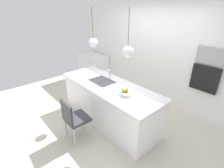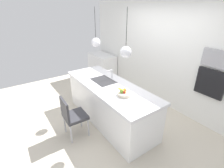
{
  "view_description": "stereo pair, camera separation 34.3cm",
  "coord_description": "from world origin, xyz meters",
  "px_view_note": "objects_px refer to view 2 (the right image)",
  "views": [
    {
      "loc": [
        2.45,
        -2.04,
        2.4
      ],
      "look_at": [
        0.1,
        0.0,
        0.95
      ],
      "focal_mm": 26.55,
      "sensor_mm": 36.0,
      "label": 1
    },
    {
      "loc": [
        2.66,
        -1.77,
        2.4
      ],
      "look_at": [
        0.1,
        0.0,
        0.95
      ],
      "focal_mm": 26.55,
      "sensor_mm": 36.0,
      "label": 2
    }
  ],
  "objects_px": {
    "fruit_bowl": "(124,93)",
    "oven": "(210,83)",
    "chair_near": "(72,115)",
    "microwave": "(217,59)"
  },
  "relations": [
    {
      "from": "fruit_bowl",
      "to": "microwave",
      "type": "distance_m",
      "value": 1.87
    },
    {
      "from": "microwave",
      "to": "fruit_bowl",
      "type": "bearing_deg",
      "value": -114.81
    },
    {
      "from": "microwave",
      "to": "chair_near",
      "type": "xyz_separation_m",
      "value": [
        -1.28,
        -2.47,
        -1.02
      ]
    },
    {
      "from": "fruit_bowl",
      "to": "chair_near",
      "type": "distance_m",
      "value": 1.1
    },
    {
      "from": "fruit_bowl",
      "to": "oven",
      "type": "bearing_deg",
      "value": 65.19
    },
    {
      "from": "oven",
      "to": "chair_near",
      "type": "xyz_separation_m",
      "value": [
        -1.28,
        -2.47,
        -0.52
      ]
    },
    {
      "from": "fruit_bowl",
      "to": "microwave",
      "type": "bearing_deg",
      "value": 65.19
    },
    {
      "from": "fruit_bowl",
      "to": "oven",
      "type": "relative_size",
      "value": 0.48
    },
    {
      "from": "oven",
      "to": "chair_near",
      "type": "relative_size",
      "value": 0.65
    },
    {
      "from": "microwave",
      "to": "oven",
      "type": "bearing_deg",
      "value": 0.0
    }
  ]
}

